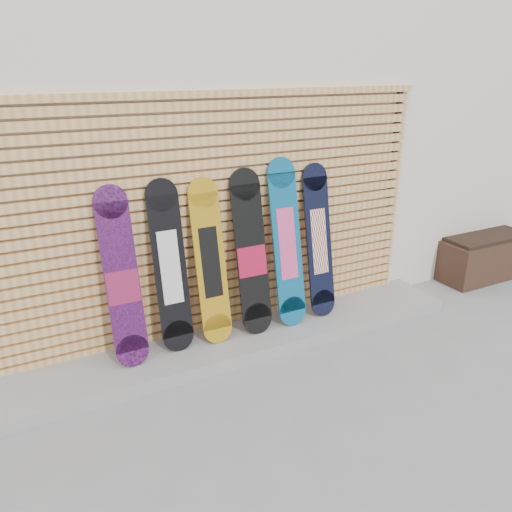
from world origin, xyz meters
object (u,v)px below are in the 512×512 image
object	(u,v)px
snowboard_1	(170,267)
snowboard_5	(319,241)
planter_box	(485,257)
snowboard_4	(287,244)
snowboard_2	(210,262)
snowboard_0	(122,279)
snowboard_3	(251,254)

from	to	relation	value
snowboard_1	snowboard_5	xyz separation A→B (m)	(1.51, -0.02, -0.00)
planter_box	snowboard_4	world-z (taller)	snowboard_4
snowboard_2	snowboard_5	bearing A→B (deg)	0.03
snowboard_0	snowboard_4	distance (m)	1.56
snowboard_5	snowboard_2	bearing A→B (deg)	-179.97
planter_box	snowboard_2	bearing A→B (deg)	-179.80
snowboard_0	snowboard_1	size ratio (longest dim) A/B	0.99
planter_box	snowboard_5	bearing A→B (deg)	-179.72
planter_box	snowboard_2	world-z (taller)	snowboard_2
snowboard_0	snowboard_3	world-z (taller)	snowboard_3
snowboard_1	snowboard_0	bearing A→B (deg)	-175.54
planter_box	snowboard_3	distance (m)	3.29
snowboard_1	snowboard_3	world-z (taller)	snowboard_3
snowboard_0	snowboard_4	xyz separation A→B (m)	(1.56, 0.00, 0.06)
snowboard_1	snowboard_3	bearing A→B (deg)	-1.95
planter_box	snowboard_3	bearing A→B (deg)	-179.61
snowboard_4	snowboard_5	distance (m)	0.37
snowboard_0	snowboard_3	xyz separation A→B (m)	(1.18, 0.01, 0.01)
planter_box	snowboard_0	world-z (taller)	snowboard_0
snowboard_0	snowboard_4	world-z (taller)	snowboard_4
planter_box	snowboard_5	xyz separation A→B (m)	(-2.48, -0.01, 0.60)
planter_box	snowboard_3	size ratio (longest dim) A/B	0.79
snowboard_2	snowboard_5	xyz separation A→B (m)	(1.14, 0.00, 0.01)
snowboard_5	snowboard_4	bearing A→B (deg)	-177.76
planter_box	snowboard_4	bearing A→B (deg)	-179.46
snowboard_0	snowboard_2	bearing A→B (deg)	1.16
snowboard_3	snowboard_4	xyz separation A→B (m)	(0.37, -0.00, 0.04)
planter_box	snowboard_0	xyz separation A→B (m)	(-4.41, -0.03, 0.59)
snowboard_0	snowboard_5	world-z (taller)	snowboard_5
snowboard_2	snowboard_3	xyz separation A→B (m)	(0.40, -0.01, 0.01)
snowboard_1	snowboard_5	distance (m)	1.51
snowboard_3	snowboard_5	distance (m)	0.75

